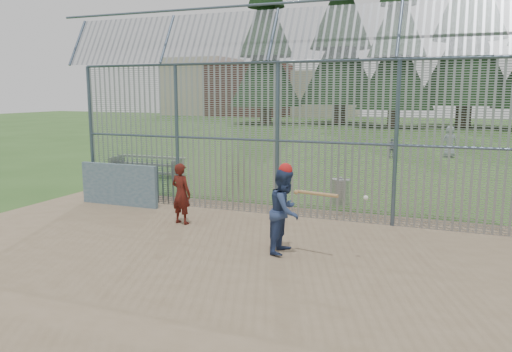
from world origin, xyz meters
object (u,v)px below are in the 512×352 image
at_px(onlooker, 181,194).
at_px(dugout_wall, 119,185).
at_px(batter, 285,211).
at_px(trash_can, 340,192).
at_px(bleacher, 147,165).

bearing_deg(onlooker, dugout_wall, -11.54).
bearing_deg(dugout_wall, batter, -21.76).
xyz_separation_m(batter, trash_can, (0.09, 4.85, -0.50)).
bearing_deg(bleacher, onlooker, -49.93).
distance_m(dugout_wall, onlooker, 2.93).
relative_size(onlooker, bleacher, 0.50).
bearing_deg(onlooker, bleacher, -38.78).
relative_size(dugout_wall, bleacher, 0.83).
bearing_deg(trash_can, dugout_wall, -156.70).
relative_size(dugout_wall, trash_can, 3.05).
height_order(trash_can, bleacher, trash_can).
height_order(dugout_wall, trash_can, dugout_wall).
bearing_deg(dugout_wall, onlooker, -22.70).
bearing_deg(batter, onlooker, 70.81).
distance_m(trash_can, bleacher, 8.48).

